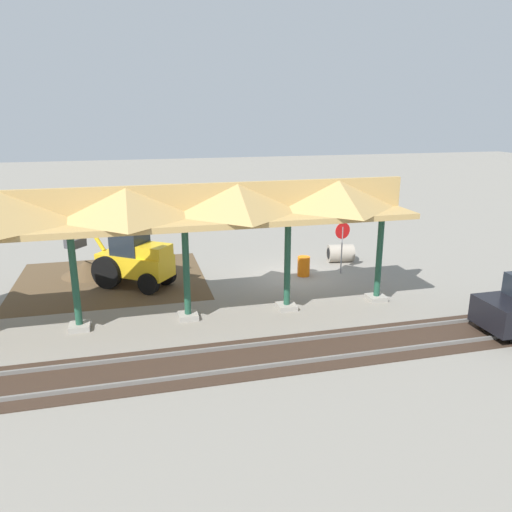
{
  "coord_description": "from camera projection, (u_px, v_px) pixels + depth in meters",
  "views": [
    {
      "loc": [
        7.02,
        20.48,
        7.27
      ],
      "look_at": [
        2.24,
        1.64,
        1.6
      ],
      "focal_mm": 35.0,
      "sensor_mm": 36.0,
      "label": 1
    }
  ],
  "objects": [
    {
      "name": "platform_canopy",
      "position": [
        127.0,
        208.0,
        16.53
      ],
      "size": [
        19.95,
        3.2,
        4.9
      ],
      "color": "#9E998E",
      "rests_on": "ground"
    },
    {
      "name": "stop_sign",
      "position": [
        342.0,
        237.0,
        22.71
      ],
      "size": [
        0.75,
        0.15,
        2.41
      ],
      "color": "gray",
      "rests_on": "ground"
    },
    {
      "name": "rail_tracks",
      "position": [
        365.0,
        344.0,
        16.1
      ],
      "size": [
        60.0,
        2.58,
        0.15
      ],
      "color": "slate",
      "rests_on": "ground"
    },
    {
      "name": "dirt_mound",
      "position": [
        87.0,
        275.0,
        22.95
      ],
      "size": [
        4.57,
        4.57,
        1.4
      ],
      "primitive_type": "cone",
      "color": "brown",
      "rests_on": "ground"
    },
    {
      "name": "dirt_work_zone",
      "position": [
        111.0,
        280.0,
        22.25
      ],
      "size": [
        8.18,
        7.0,
        0.01
      ],
      "primitive_type": "cube",
      "color": "brown",
      "rests_on": "ground"
    },
    {
      "name": "ground_plane",
      "position": [
        295.0,
        276.0,
        22.75
      ],
      "size": [
        120.0,
        120.0,
        0.0
      ],
      "primitive_type": "plane",
      "color": "gray"
    },
    {
      "name": "backhoe",
      "position": [
        132.0,
        257.0,
        21.24
      ],
      "size": [
        4.72,
        3.97,
        2.82
      ],
      "color": "yellow",
      "rests_on": "ground"
    },
    {
      "name": "concrete_pipe",
      "position": [
        340.0,
        253.0,
        24.87
      ],
      "size": [
        1.35,
        1.05,
        0.88
      ],
      "color": "#9E9384",
      "rests_on": "ground"
    },
    {
      "name": "traffic_barrel",
      "position": [
        304.0,
        266.0,
        22.74
      ],
      "size": [
        0.56,
        0.56,
        0.9
      ],
      "primitive_type": "cylinder",
      "color": "orange",
      "rests_on": "ground"
    }
  ]
}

